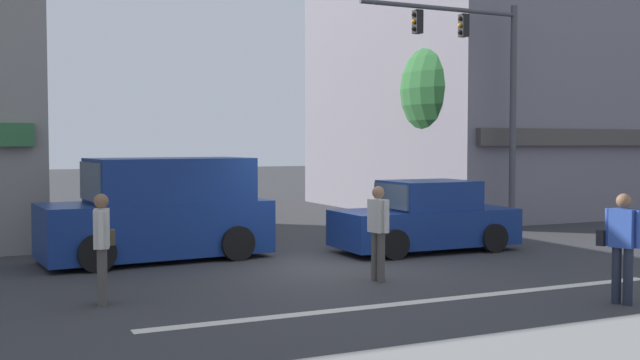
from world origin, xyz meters
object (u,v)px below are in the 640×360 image
at_px(van_crossing_center, 161,211).
at_px(traffic_light_mast, 485,78).
at_px(pedestrian_foreground_with_bag, 621,241).
at_px(pedestrian_far_side, 102,242).
at_px(street_tree, 461,91).
at_px(sedan_parked_curbside, 186,202).
at_px(pedestrian_mid_crossing, 378,227).
at_px(sedan_crossing_rightbound, 425,219).

bearing_deg(van_crossing_center, traffic_light_mast, 7.23).
xyz_separation_m(pedestrian_foreground_with_bag, pedestrian_far_side, (-7.08, 3.25, 0.00)).
distance_m(street_tree, sedan_parked_curbside, 9.23).
height_order(van_crossing_center, pedestrian_foreground_with_bag, van_crossing_center).
relative_size(sedan_parked_curbside, pedestrian_foreground_with_bag, 2.48).
xyz_separation_m(traffic_light_mast, pedestrian_far_side, (-10.91, -5.12, -3.22)).
bearing_deg(pedestrian_mid_crossing, traffic_light_mast, 39.79).
bearing_deg(sedan_crossing_rightbound, van_crossing_center, 167.59).
xyz_separation_m(sedan_crossing_rightbound, pedestrian_foreground_with_bag, (-0.40, -5.96, 0.24)).
distance_m(sedan_parked_curbside, pedestrian_mid_crossing, 10.03).
bearing_deg(street_tree, pedestrian_foreground_with_bag, -114.71).
bearing_deg(sedan_parked_curbside, pedestrian_far_side, -111.47).
distance_m(traffic_light_mast, pedestrian_far_side, 12.47).
relative_size(traffic_light_mast, sedan_parked_curbside, 1.49).
bearing_deg(traffic_light_mast, sedan_crossing_rightbound, -144.95).
bearing_deg(pedestrian_far_side, sedan_parked_curbside, 68.53).
xyz_separation_m(sedan_parked_curbside, pedestrian_far_side, (-3.91, -9.94, 0.24)).
relative_size(street_tree, van_crossing_center, 1.27).
xyz_separation_m(traffic_light_mast, pedestrian_mid_crossing, (-6.21, -5.17, -3.23)).
height_order(sedan_crossing_rightbound, pedestrian_far_side, pedestrian_far_side).
height_order(street_tree, pedestrian_far_side, street_tree).
bearing_deg(sedan_parked_curbside, pedestrian_mid_crossing, -85.51).
height_order(sedan_parked_curbside, pedestrian_far_side, pedestrian_far_side).
bearing_deg(sedan_parked_curbside, pedestrian_foreground_with_bag, -76.51).
bearing_deg(van_crossing_center, street_tree, 21.64).
xyz_separation_m(van_crossing_center, pedestrian_foreground_with_bag, (5.29, -7.21, -0.05)).
relative_size(street_tree, pedestrian_far_side, 3.61).
height_order(pedestrian_foreground_with_bag, pedestrian_mid_crossing, same).
height_order(street_tree, traffic_light_mast, traffic_light_mast).
bearing_deg(pedestrian_foreground_with_bag, sedan_parked_curbside, 103.49).
distance_m(street_tree, sedan_crossing_rightbound, 8.02).
height_order(van_crossing_center, sedan_parked_curbside, van_crossing_center).
bearing_deg(pedestrian_mid_crossing, street_tree, 47.08).
height_order(sedan_parked_curbside, pedestrian_foreground_with_bag, pedestrian_foreground_with_bag).
relative_size(van_crossing_center, pedestrian_mid_crossing, 2.83).
relative_size(traffic_light_mast, pedestrian_far_side, 3.71).
distance_m(sedan_parked_curbside, pedestrian_far_side, 10.69).
relative_size(traffic_light_mast, pedestrian_foreground_with_bag, 3.71).
xyz_separation_m(sedan_crossing_rightbound, van_crossing_center, (-5.68, 1.25, 0.29)).
relative_size(sedan_parked_curbside, pedestrian_mid_crossing, 2.48).
bearing_deg(sedan_parked_curbside, sedan_crossing_rightbound, -63.78).
bearing_deg(sedan_parked_curbside, street_tree, -12.13).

